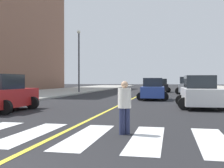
# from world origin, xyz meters

# --- Properties ---
(sidewalk_kerb_west) EXTENTS (10.00, 120.00, 0.15)m
(sidewalk_kerb_west) POSITION_xyz_m (-12.20, 20.00, 0.07)
(sidewalk_kerb_west) COLOR #9E9B93
(sidewalk_kerb_west) RESTS_ON ground
(crosswalk_paint) EXTENTS (13.50, 4.00, 0.01)m
(crosswalk_paint) POSITION_xyz_m (0.00, 4.00, 0.01)
(crosswalk_paint) COLOR silver
(crosswalk_paint) RESTS_ON ground
(lane_divider_paint) EXTENTS (0.16, 80.00, 0.01)m
(lane_divider_paint) POSITION_xyz_m (0.00, 40.00, 0.01)
(lane_divider_paint) COLOR yellow
(lane_divider_paint) RESTS_ON ground
(car_black_nearest) EXTENTS (2.71, 4.24, 1.86)m
(car_black_nearest) POSITION_xyz_m (2.04, 36.41, 0.87)
(car_black_nearest) COLOR black
(car_black_nearest) RESTS_ON ground
(car_blue_second) EXTENTS (2.68, 4.21, 1.86)m
(car_blue_second) POSITION_xyz_m (1.88, 20.36, 0.87)
(car_blue_second) COLOR #2D479E
(car_blue_second) RESTS_ON ground
(car_red_third) EXTENTS (2.79, 4.46, 1.99)m
(car_red_third) POSITION_xyz_m (-5.46, 9.50, 0.93)
(car_red_third) COLOR red
(car_red_third) RESTS_ON ground
(car_white_fourth) EXTENTS (2.82, 4.44, 1.96)m
(car_white_fourth) POSITION_xyz_m (5.07, 13.62, 0.91)
(car_white_fourth) COLOR silver
(car_white_fourth) RESTS_ON ground
(car_silver_fifth) EXTENTS (2.96, 4.67, 2.06)m
(car_silver_fifth) POSITION_xyz_m (5.34, 31.40, 0.97)
(car_silver_fifth) COLOR #B7B7BC
(car_silver_fifth) RESTS_ON ground
(pedestrian_crossing) EXTENTS (0.41, 0.41, 1.65)m
(pedestrian_crossing) POSITION_xyz_m (1.97, 4.52, 0.91)
(pedestrian_crossing) COLOR #232847
(pedestrian_crossing) RESTS_ON ground
(pedestrian_walking_west) EXTENTS (0.43, 0.43, 1.76)m
(pedestrian_walking_west) POSITION_xyz_m (-8.33, 15.30, 1.12)
(pedestrian_walking_west) COLOR slate
(pedestrian_walking_west) RESTS_ON sidewalk_kerb_west
(street_lamp) EXTENTS (0.44, 0.44, 7.91)m
(street_lamp) POSITION_xyz_m (-8.14, 30.62, 4.78)
(street_lamp) COLOR #38383D
(street_lamp) RESTS_ON sidewalk_kerb_west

